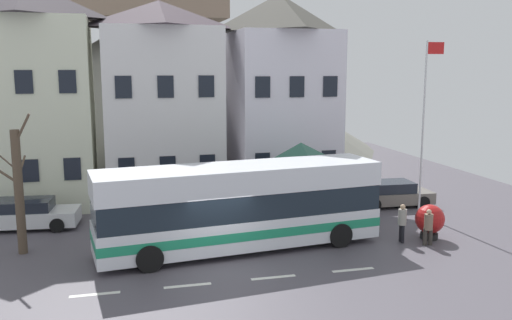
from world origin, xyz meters
TOP-DOWN VIEW (x-y plane):
  - ground_plane at (0.00, -0.00)m, footprint 40.00×60.00m
  - townhouse_00 at (-7.74, 11.88)m, footprint 5.83×5.82m
  - townhouse_01 at (-1.17, 11.90)m, footprint 6.14×5.86m
  - townhouse_02 at (5.70, 12.39)m, footprint 5.62×6.85m
  - hilltop_castle at (-0.75, 32.43)m, footprint 40.53×40.53m
  - transit_bus at (1.05, 1.92)m, footprint 11.65×3.94m
  - bus_shelter at (4.89, 5.82)m, footprint 3.60×3.60m
  - parked_car_01 at (-7.82, 7.16)m, footprint 4.75×2.31m
  - parked_car_02 at (10.31, 6.89)m, footprint 4.16×2.15m
  - pedestrian_00 at (7.78, 1.11)m, footprint 0.35×0.35m
  - pedestrian_01 at (5.03, 4.20)m, footprint 0.30×0.30m
  - pedestrian_02 at (8.64, 0.51)m, footprint 0.39×0.35m
  - public_bench at (5.12, 8.29)m, footprint 1.43×0.48m
  - flagpole at (10.85, 4.87)m, footprint 0.95×0.10m
  - harbour_buoy at (9.17, 1.28)m, footprint 1.24×1.24m
  - bare_tree_00 at (-7.38, 3.53)m, footprint 1.49×1.67m

SIDE VIEW (x-z plane):
  - ground_plane at x=0.00m, z-range -0.06..0.00m
  - public_bench at x=5.12m, z-range 0.03..0.90m
  - parked_car_02 at x=10.31m, z-range -0.01..1.29m
  - parked_car_01 at x=-7.82m, z-range -0.01..1.32m
  - pedestrian_02 at x=8.64m, z-range 0.05..1.56m
  - harbour_buoy at x=9.17m, z-range 0.07..1.56m
  - pedestrian_01 at x=5.03m, z-range 0.12..1.67m
  - pedestrian_00 at x=7.78m, z-range 0.15..1.79m
  - transit_bus at x=1.05m, z-range 0.02..3.43m
  - bare_tree_00 at x=-7.38m, z-range -0.23..5.30m
  - bus_shelter at x=4.89m, z-range 1.18..4.87m
  - flagpole at x=10.85m, z-range 0.59..9.07m
  - townhouse_01 at x=-1.17m, z-range 0.00..10.77m
  - townhouse_02 at x=5.70m, z-range 0.00..11.38m
  - townhouse_00 at x=-7.74m, z-range 0.00..11.52m
  - hilltop_castle at x=-0.75m, z-range -2.92..16.28m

